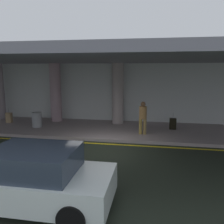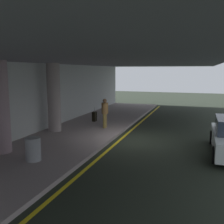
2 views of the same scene
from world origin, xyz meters
name	(u,v)px [view 1 (image 1 of 2)]	position (x,y,z in m)	size (l,w,h in m)	color
ground_plane	(103,149)	(0.00, 0.00, 0.00)	(60.00, 60.00, 0.00)	black
sidewalk	(114,130)	(0.00, 3.10, 0.07)	(26.00, 4.20, 0.15)	gray
lane_stripe_yellow	(106,144)	(0.00, 0.70, 0.00)	(26.00, 0.14, 0.01)	yellow
support_column_left_mid	(56,93)	(-4.00, 4.47, 1.97)	(0.70, 0.70, 3.65)	gray
support_column_center	(118,94)	(0.00, 4.47, 1.97)	(0.70, 0.70, 3.65)	gray
ceiling_overhang	(113,59)	(0.00, 2.60, 3.95)	(28.00, 13.20, 0.30)	slate
terminal_back_wall	(120,93)	(0.00, 5.35, 1.90)	(26.00, 0.30, 3.80)	#B7BBB9
car_white	(32,178)	(-0.85, -4.45, 0.71)	(4.10, 1.92, 1.50)	white
traveler_with_luggage	(143,116)	(1.62, 2.16, 1.11)	(0.38, 0.38, 1.68)	olive
suitcase_upright_primary	(9,118)	(-6.70, 3.43, 0.46)	(0.36, 0.22, 0.90)	#8A704F
suitcase_upright_secondary	(173,124)	(3.23, 3.47, 0.46)	(0.36, 0.22, 0.90)	black
trash_bin_steel	(37,120)	(-4.45, 2.71, 0.57)	(0.56, 0.56, 0.85)	gray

